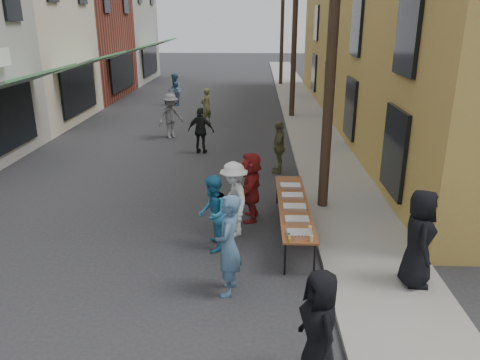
# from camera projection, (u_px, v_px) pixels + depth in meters

# --- Properties ---
(ground) EXTENTS (120.00, 120.00, 0.00)m
(ground) POSITION_uv_depth(u_px,v_px,m) (135.00, 261.00, 9.82)
(ground) COLOR #28282B
(ground) RESTS_ON ground
(sidewalk) EXTENTS (2.20, 60.00, 0.10)m
(sidewalk) POSITION_uv_depth(u_px,v_px,m) (305.00, 116.00, 23.79)
(sidewalk) COLOR gray
(sidewalk) RESTS_ON ground
(storefront_row) EXTENTS (8.00, 37.00, 9.00)m
(storefront_row) POSITION_uv_depth(u_px,v_px,m) (2.00, 32.00, 22.91)
(storefront_row) COLOR maroon
(storefront_row) RESTS_ON ground
(building_ochre) EXTENTS (10.00, 28.00, 10.00)m
(building_ochre) POSITION_uv_depth(u_px,v_px,m) (448.00, 13.00, 21.00)
(building_ochre) COLOR #BD8A43
(building_ochre) RESTS_ON ground
(utility_pole_near) EXTENTS (0.26, 0.26, 9.00)m
(utility_pole_near) POSITION_uv_depth(u_px,v_px,m) (333.00, 32.00, 11.02)
(utility_pole_near) COLOR #2D2116
(utility_pole_near) RESTS_ON ground
(utility_pole_mid) EXTENTS (0.26, 0.26, 9.00)m
(utility_pole_mid) POSITION_uv_depth(u_px,v_px,m) (295.00, 24.00, 22.34)
(utility_pole_mid) COLOR #2D2116
(utility_pole_mid) RESTS_ON ground
(utility_pole_far) EXTENTS (0.26, 0.26, 9.00)m
(utility_pole_far) POSITION_uv_depth(u_px,v_px,m) (282.00, 22.00, 33.66)
(utility_pole_far) COLOR #2D2116
(utility_pole_far) RESTS_ON ground
(serving_table) EXTENTS (0.70, 4.00, 0.75)m
(serving_table) POSITION_uv_depth(u_px,v_px,m) (293.00, 205.00, 10.82)
(serving_table) COLOR brown
(serving_table) RESTS_ON ground
(catering_tray_sausage) EXTENTS (0.50, 0.33, 0.08)m
(catering_tray_sausage) POSITION_uv_depth(u_px,v_px,m) (300.00, 234.00, 9.24)
(catering_tray_sausage) COLOR maroon
(catering_tray_sausage) RESTS_ON serving_table
(catering_tray_foil_b) EXTENTS (0.50, 0.33, 0.08)m
(catering_tray_foil_b) POSITION_uv_depth(u_px,v_px,m) (297.00, 220.00, 9.85)
(catering_tray_foil_b) COLOR #B2B2B7
(catering_tray_foil_b) RESTS_ON serving_table
(catering_tray_buns) EXTENTS (0.50, 0.33, 0.08)m
(catering_tray_buns) POSITION_uv_depth(u_px,v_px,m) (295.00, 207.00, 10.51)
(catering_tray_buns) COLOR tan
(catering_tray_buns) RESTS_ON serving_table
(catering_tray_foil_d) EXTENTS (0.50, 0.33, 0.08)m
(catering_tray_foil_d) POSITION_uv_depth(u_px,v_px,m) (292.00, 196.00, 11.17)
(catering_tray_foil_d) COLOR #B2B2B7
(catering_tray_foil_d) RESTS_ON serving_table
(catering_tray_buns_end) EXTENTS (0.50, 0.33, 0.08)m
(catering_tray_buns_end) POSITION_uv_depth(u_px,v_px,m) (290.00, 186.00, 11.83)
(catering_tray_buns_end) COLOR tan
(catering_tray_buns_end) RESTS_ON serving_table
(condiment_jar_a) EXTENTS (0.07, 0.07, 0.08)m
(condiment_jar_a) POSITION_uv_depth(u_px,v_px,m) (289.00, 240.00, 8.96)
(condiment_jar_a) COLOR #A57F26
(condiment_jar_a) RESTS_ON serving_table
(condiment_jar_b) EXTENTS (0.07, 0.07, 0.08)m
(condiment_jar_b) POSITION_uv_depth(u_px,v_px,m) (289.00, 238.00, 9.05)
(condiment_jar_b) COLOR #A57F26
(condiment_jar_b) RESTS_ON serving_table
(condiment_jar_c) EXTENTS (0.07, 0.07, 0.08)m
(condiment_jar_c) POSITION_uv_depth(u_px,v_px,m) (289.00, 236.00, 9.15)
(condiment_jar_c) COLOR #A57F26
(condiment_jar_c) RESTS_ON serving_table
(cup_stack) EXTENTS (0.08, 0.08, 0.12)m
(cup_stack) POSITION_uv_depth(u_px,v_px,m) (311.00, 239.00, 8.99)
(cup_stack) COLOR tan
(cup_stack) RESTS_ON serving_table
(guest_front_a) EXTENTS (0.75, 0.95, 1.71)m
(guest_front_a) POSITION_uv_depth(u_px,v_px,m) (319.00, 328.00, 6.33)
(guest_front_a) COLOR black
(guest_front_a) RESTS_ON ground
(guest_front_b) EXTENTS (0.54, 0.75, 1.93)m
(guest_front_b) POSITION_uv_depth(u_px,v_px,m) (228.00, 246.00, 8.38)
(guest_front_b) COLOR #496E8E
(guest_front_b) RESTS_ON ground
(guest_front_c) EXTENTS (0.66, 0.84, 1.69)m
(guest_front_c) POSITION_uv_depth(u_px,v_px,m) (213.00, 214.00, 10.04)
(guest_front_c) COLOR teal
(guest_front_c) RESTS_ON ground
(guest_front_d) EXTENTS (1.01, 1.30, 1.77)m
(guest_front_d) POSITION_uv_depth(u_px,v_px,m) (234.00, 199.00, 10.72)
(guest_front_d) COLOR white
(guest_front_d) RESTS_ON ground
(guest_front_e) EXTENTS (0.53, 1.05, 1.71)m
(guest_front_e) POSITION_uv_depth(u_px,v_px,m) (279.00, 147.00, 15.12)
(guest_front_e) COLOR brown
(guest_front_e) RESTS_ON ground
(guest_queue_back) EXTENTS (0.64, 1.65, 1.74)m
(guest_queue_back) POSITION_uv_depth(u_px,v_px,m) (251.00, 186.00, 11.57)
(guest_queue_back) COLOR maroon
(guest_queue_back) RESTS_ON ground
(server) EXTENTS (0.72, 0.99, 1.86)m
(server) POSITION_uv_depth(u_px,v_px,m) (419.00, 238.00, 8.50)
(server) COLOR black
(server) RESTS_ON sidewalk
(passerby_left) EXTENTS (1.34, 1.34, 1.86)m
(passerby_left) POSITION_uv_depth(u_px,v_px,m) (171.00, 116.00, 19.48)
(passerby_left) COLOR slate
(passerby_left) RESTS_ON ground
(passerby_mid) EXTENTS (1.07, 0.63, 1.72)m
(passerby_mid) POSITION_uv_depth(u_px,v_px,m) (201.00, 131.00, 17.30)
(passerby_mid) COLOR black
(passerby_mid) RESTS_ON ground
(passerby_right) EXTENTS (0.69, 0.74, 1.70)m
(passerby_right) POSITION_uv_depth(u_px,v_px,m) (206.00, 106.00, 22.13)
(passerby_right) COLOR #5C6239
(passerby_right) RESTS_ON ground
(passerby_far) EXTENTS (0.89, 1.03, 1.81)m
(passerby_far) POSITION_uv_depth(u_px,v_px,m) (175.00, 89.00, 26.83)
(passerby_far) COLOR #4E7497
(passerby_far) RESTS_ON ground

